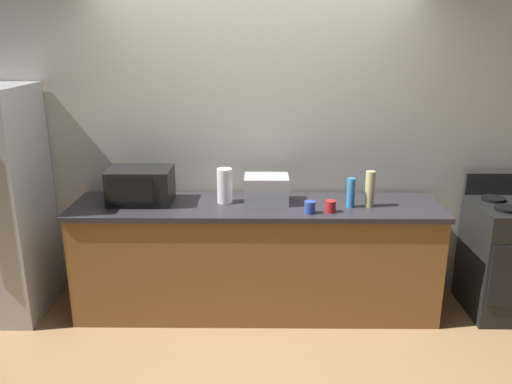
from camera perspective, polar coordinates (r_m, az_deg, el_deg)
name	(u,v)px	position (r m, az deg, el deg)	size (l,w,h in m)	color
ground_plane	(256,336)	(4.00, -0.05, -15.54)	(8.00, 8.00, 0.00)	#A87F51
back_wall	(256,137)	(4.26, 0.05, 6.12)	(6.40, 0.10, 2.70)	beige
counter_run	(256,258)	(4.14, 0.00, -7.27)	(2.84, 0.64, 0.90)	brown
stove_range	(509,258)	(4.58, 26.06, -6.52)	(0.60, 0.61, 1.08)	black
microwave	(141,186)	(4.09, -12.58, 0.70)	(0.48, 0.35, 0.27)	black
toaster_oven	(266,189)	(4.00, 1.15, 0.32)	(0.34, 0.26, 0.21)	#B7BABF
paper_towel_roll	(225,186)	(4.00, -3.48, 0.70)	(0.12, 0.12, 0.27)	white
bottle_spray_cleaner	(351,193)	(3.95, 10.42, -0.07)	(0.06, 0.06, 0.23)	#338CE5
bottle_vinegar	(370,189)	(3.99, 12.43, 0.34)	(0.07, 0.07, 0.27)	beige
mug_blue	(310,207)	(3.79, 5.94, -1.68)	(0.08, 0.08, 0.09)	#2D4CB2
mug_red	(331,206)	(3.84, 8.21, -1.58)	(0.08, 0.08, 0.09)	red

